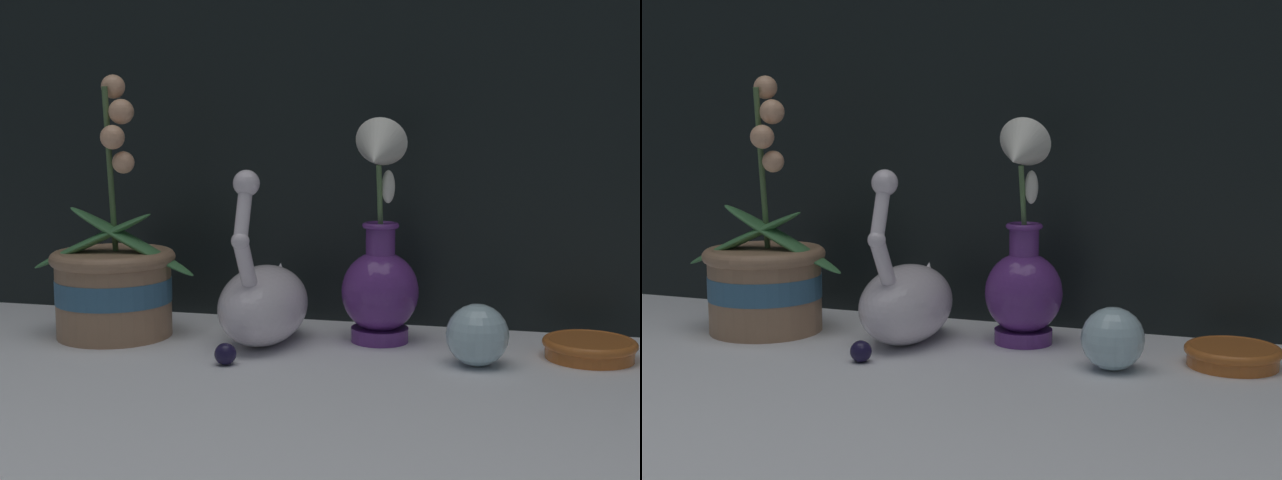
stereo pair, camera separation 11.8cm
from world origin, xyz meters
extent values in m
plane|color=white|center=(0.00, 0.00, 0.00)|extent=(2.80, 2.80, 0.00)
cylinder|color=#9E7556|center=(-0.32, 0.13, 0.06)|extent=(0.16, 0.16, 0.12)
cylinder|color=#386689|center=(-0.32, 0.13, 0.07)|extent=(0.16, 0.16, 0.03)
torus|color=#9E7556|center=(-0.32, 0.13, 0.11)|extent=(0.17, 0.17, 0.02)
cylinder|color=#4C6B3D|center=(-0.32, 0.13, 0.23)|extent=(0.01, 0.03, 0.23)
ellipsoid|color=#427F47|center=(-0.30, 0.13, 0.13)|extent=(0.18, 0.07, 0.10)
ellipsoid|color=#427F47|center=(-0.35, 0.12, 0.13)|extent=(0.17, 0.08, 0.09)
sphere|color=#E5A87F|center=(-0.32, 0.14, 0.35)|extent=(0.03, 0.03, 0.03)
sphere|color=#E5A87F|center=(-0.30, 0.13, 0.31)|extent=(0.03, 0.03, 0.03)
sphere|color=#E5A87F|center=(-0.31, 0.11, 0.28)|extent=(0.03, 0.03, 0.03)
sphere|color=#E5A87F|center=(-0.30, 0.12, 0.24)|extent=(0.03, 0.03, 0.03)
ellipsoid|color=white|center=(-0.11, 0.13, 0.05)|extent=(0.11, 0.19, 0.11)
cone|color=white|center=(-0.11, 0.20, 0.07)|extent=(0.06, 0.08, 0.08)
cylinder|color=white|center=(-0.11, 0.06, 0.12)|extent=(0.02, 0.06, 0.08)
sphere|color=white|center=(-0.11, 0.04, 0.15)|extent=(0.02, 0.02, 0.02)
cylinder|color=white|center=(-0.11, 0.05, 0.19)|extent=(0.02, 0.04, 0.08)
sphere|color=white|center=(-0.11, 0.07, 0.22)|extent=(0.03, 0.03, 0.03)
cylinder|color=#602D7F|center=(0.04, 0.19, 0.01)|extent=(0.08, 0.08, 0.02)
ellipsoid|color=#602D7F|center=(0.04, 0.19, 0.07)|extent=(0.11, 0.11, 0.11)
cylinder|color=#602D7F|center=(0.04, 0.19, 0.14)|extent=(0.04, 0.04, 0.04)
torus|color=#602D7F|center=(0.04, 0.19, 0.16)|extent=(0.05, 0.05, 0.01)
cylinder|color=#567A47|center=(0.04, 0.18, 0.20)|extent=(0.01, 0.03, 0.08)
cone|color=white|center=(0.04, 0.16, 0.26)|extent=(0.07, 0.08, 0.09)
ellipsoid|color=white|center=(0.05, 0.18, 0.21)|extent=(0.02, 0.02, 0.04)
sphere|color=silver|center=(0.18, 0.09, 0.04)|extent=(0.08, 0.08, 0.08)
cylinder|color=#C66628|center=(0.32, 0.16, 0.01)|extent=(0.11, 0.11, 0.02)
torus|color=#C66628|center=(0.32, 0.16, 0.02)|extent=(0.12, 0.12, 0.01)
sphere|color=#191433|center=(-0.12, 0.02, 0.01)|extent=(0.03, 0.03, 0.03)
camera|label=1|loc=(0.25, -0.99, 0.30)|focal=50.00mm
camera|label=2|loc=(0.36, -0.95, 0.30)|focal=50.00mm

